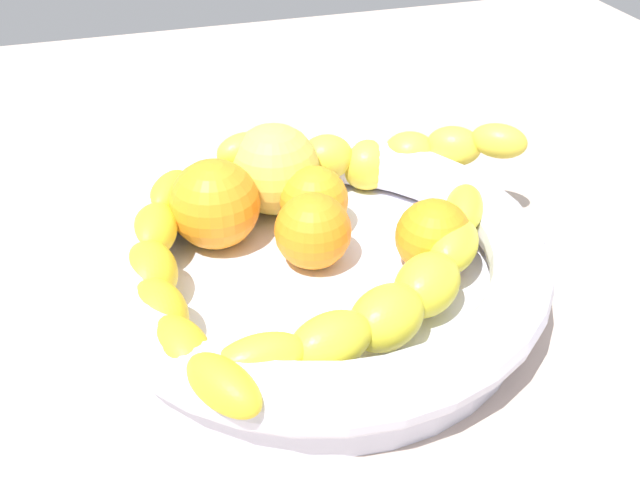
# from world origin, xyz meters

# --- Properties ---
(kitchen_counter) EXTENTS (1.20, 1.20, 0.03)m
(kitchen_counter) POSITION_xyz_m (0.00, 0.00, 0.01)
(kitchen_counter) COLOR #B5A194
(kitchen_counter) RESTS_ON ground
(fruit_bowl) EXTENTS (0.30, 0.30, 0.06)m
(fruit_bowl) POSITION_xyz_m (0.00, 0.00, 0.06)
(fruit_bowl) COLOR silver
(fruit_bowl) RESTS_ON kitchen_counter
(banana_draped_left) EXTENTS (0.15, 0.22, 0.04)m
(banana_draped_left) POSITION_xyz_m (0.06, 0.03, 0.08)
(banana_draped_left) COLOR yellow
(banana_draped_left) RESTS_ON fruit_bowl
(banana_draped_right) EXTENTS (0.26, 0.07, 0.04)m
(banana_draped_right) POSITION_xyz_m (0.01, -0.10, 0.08)
(banana_draped_right) COLOR yellow
(banana_draped_right) RESTS_ON fruit_bowl
(banana_arching_top) EXTENTS (0.09, 0.24, 0.06)m
(banana_arching_top) POSITION_xyz_m (-0.10, 0.07, 0.08)
(banana_arching_top) COLOR yellow
(banana_arching_top) RESTS_ON fruit_bowl
(orange_front) EXTENTS (0.06, 0.06, 0.06)m
(orange_front) POSITION_xyz_m (-0.06, -0.06, 0.08)
(orange_front) COLOR orange
(orange_front) RESTS_ON fruit_bowl
(orange_mid_left) EXTENTS (0.05, 0.05, 0.05)m
(orange_mid_left) POSITION_xyz_m (-0.02, -0.00, 0.08)
(orange_mid_left) COLOR orange
(orange_mid_left) RESTS_ON fruit_bowl
(orange_mid_right) EXTENTS (0.05, 0.05, 0.05)m
(orange_mid_right) POSITION_xyz_m (-0.06, 0.01, 0.08)
(orange_mid_right) COLOR orange
(orange_mid_right) RESTS_ON fruit_bowl
(orange_rear) EXTENTS (0.05, 0.05, 0.05)m
(orange_rear) POSITION_xyz_m (0.01, 0.08, 0.08)
(orange_rear) COLOR orange
(orange_rear) RESTS_ON fruit_bowl
(apple_yellow) EXTENTS (0.07, 0.07, 0.07)m
(apple_yellow) POSITION_xyz_m (-0.09, -0.01, 0.08)
(apple_yellow) COLOR #E9CE4F
(apple_yellow) RESTS_ON fruit_bowl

